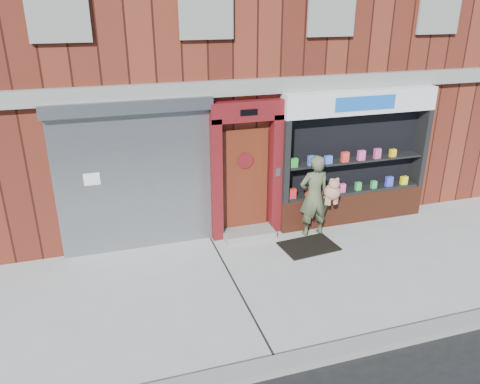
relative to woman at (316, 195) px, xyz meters
name	(u,v)px	position (x,y,z in m)	size (l,w,h in m)	color
ground	(315,271)	(-0.64, -1.39, -0.91)	(80.00, 80.00, 0.00)	#9E9E99
curb	(379,342)	(-0.64, -3.54, -0.85)	(60.00, 0.30, 0.12)	gray
building	(226,29)	(-0.64, 4.60, 3.09)	(12.00, 8.16, 8.00)	#501B12
shutter_bay	(134,168)	(-3.65, 0.53, 0.81)	(3.10, 0.30, 3.04)	gray
red_door_bay	(246,170)	(-1.39, 0.47, 0.55)	(1.52, 0.58, 2.90)	#5C0F13
pharmacy_bay	(354,163)	(1.10, 0.42, 0.46)	(3.50, 0.41, 3.00)	maroon
woman	(316,195)	(0.00, 0.00, 0.00)	(0.83, 0.56, 1.79)	#4C5537
doormat	(309,246)	(-0.34, -0.50, -0.90)	(1.12, 0.78, 0.03)	black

